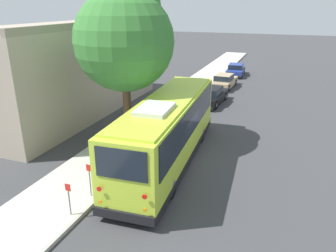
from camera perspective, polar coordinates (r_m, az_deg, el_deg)
name	(u,v)px	position (r m, az deg, el deg)	size (l,w,h in m)	color
ground_plane	(180,162)	(16.63, 2.07, -6.22)	(160.00, 160.00, 0.00)	#3D3D3F
sidewalk_slab	(116,150)	(17.95, -9.06, -4.13)	(80.00, 3.10, 0.15)	beige
curb_strip	(143,154)	(17.26, -4.33, -4.94)	(80.00, 0.14, 0.15)	#AAA69D
shuttle_bus	(168,128)	(15.80, -0.01, -0.27)	(11.00, 3.15, 3.47)	#BCDB38
parked_sedan_black	(211,96)	(26.32, 7.57, 5.19)	(4.61, 1.90, 1.33)	black
parked_sedan_tan	(224,81)	(31.75, 9.72, 7.65)	(4.47, 1.96, 1.28)	tan
parked_sedan_blue	(236,70)	(37.64, 11.70, 9.51)	(4.27, 1.93, 1.29)	navy
street_tree	(125,34)	(17.11, -7.48, 15.59)	(5.05, 5.05, 8.86)	brown
sign_post_near	(69,199)	(12.71, -16.84, -12.06)	(0.06, 0.22, 1.29)	gray
sign_post_far	(90,180)	(13.61, -13.46, -9.10)	(0.06, 0.22, 1.40)	gray
fire_hydrant	(179,108)	(23.26, 1.93, 3.16)	(0.22, 0.22, 0.81)	gold
building_backdrop	(61,69)	(25.26, -18.20, 9.37)	(16.28, 7.54, 6.48)	tan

